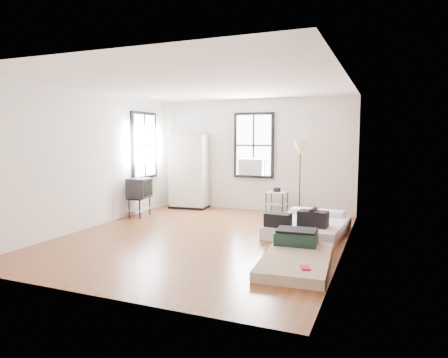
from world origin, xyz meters
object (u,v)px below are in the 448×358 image
at_px(floor_lamp, 300,151).
at_px(side_table, 277,196).
at_px(mattress_bare, 296,255).
at_px(mattress_main, 308,225).
at_px(tv_stand, 140,189).
at_px(wardrobe, 189,172).

bearing_deg(floor_lamp, side_table, 172.90).
distance_m(mattress_bare, floor_lamp, 3.82).
bearing_deg(mattress_bare, side_table, 105.17).
distance_m(mattress_main, side_table, 2.02).
bearing_deg(mattress_main, tv_stand, -178.38).
bearing_deg(mattress_main, side_table, 126.25).
distance_m(side_table, floor_lamp, 1.24).
xyz_separation_m(wardrobe, side_table, (2.34, 0.07, -0.53)).
xyz_separation_m(floor_lamp, tv_stand, (-3.45, -1.46, -0.89)).
relative_size(mattress_bare, floor_lamp, 1.04).
bearing_deg(floor_lamp, mattress_main, -72.75).
bearing_deg(side_table, mattress_main, -57.84).
height_order(mattress_bare, floor_lamp, floor_lamp).
height_order(mattress_bare, wardrobe, wardrobe).
relative_size(floor_lamp, tv_stand, 1.97).
height_order(side_table, tv_stand, tv_stand).
bearing_deg(mattress_bare, floor_lamp, 96.95).
bearing_deg(wardrobe, tv_stand, -115.09).
xyz_separation_m(mattress_main, wardrobe, (-3.41, 1.63, 0.79)).
height_order(mattress_main, side_table, side_table).
distance_m(mattress_bare, tv_stand, 4.63).
height_order(mattress_main, mattress_bare, mattress_main).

